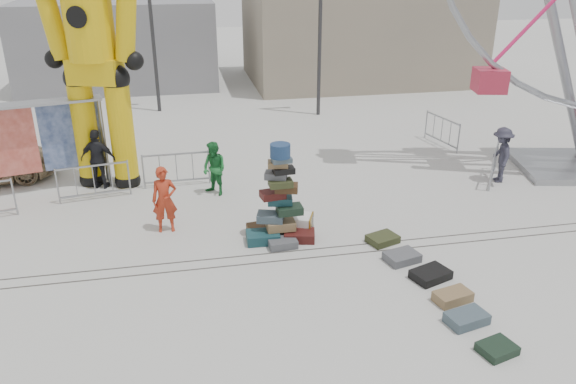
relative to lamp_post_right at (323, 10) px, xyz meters
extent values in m
plane|color=#9E9E99|center=(-3.09, -13.00, -4.48)|extent=(90.00, 90.00, 0.00)
cube|color=#47443F|center=(-3.09, -12.40, -4.48)|extent=(40.00, 0.04, 0.01)
cube|color=#47443F|center=(-3.09, -12.00, -4.48)|extent=(40.00, 0.04, 0.01)
cube|color=gray|center=(3.91, 7.00, -1.98)|extent=(12.00, 8.00, 5.00)
cube|color=gray|center=(-9.09, 9.00, -2.28)|extent=(10.00, 8.00, 4.40)
cylinder|color=#2D2D30|center=(-0.09, 0.00, -0.48)|extent=(0.16, 0.16, 8.00)
cylinder|color=#2D2D30|center=(-7.09, 2.00, -0.48)|extent=(0.16, 0.16, 8.00)
cube|color=#174047|center=(-4.38, -11.38, -4.35)|extent=(0.84, 0.59, 0.27)
cube|color=#471513|center=(-3.45, -11.46, -4.36)|extent=(0.87, 0.69, 0.25)
cube|color=#422A15|center=(-4.33, -10.86, -4.37)|extent=(0.78, 0.58, 0.23)
cube|color=#32391C|center=(-3.41, -10.94, -4.36)|extent=(0.81, 0.62, 0.25)
cube|color=#53555A|center=(-3.94, -11.73, -4.38)|extent=(0.73, 0.52, 0.21)
cube|color=black|center=(-3.85, -10.70, -4.37)|extent=(0.76, 0.58, 0.23)
cube|color=olive|center=(-3.90, -11.26, -4.10)|extent=(0.72, 0.50, 0.23)
cube|color=#42545F|center=(-4.16, -11.21, -3.88)|extent=(0.76, 0.62, 0.21)
cube|color=black|center=(-3.68, -11.30, -3.68)|extent=(0.65, 0.46, 0.21)
cube|color=#174047|center=(-3.89, -11.11, -3.48)|extent=(0.67, 0.49, 0.19)
cube|color=#471513|center=(-4.08, -11.15, -3.30)|extent=(0.65, 0.50, 0.19)
cube|color=#422A15|center=(-3.74, -11.23, -3.11)|extent=(0.64, 0.52, 0.19)
cube|color=#32391C|center=(-3.91, -11.32, -2.94)|extent=(0.58, 0.40, 0.16)
cube|color=#53555A|center=(-4.00, -11.17, -2.77)|extent=(0.62, 0.51, 0.16)
cube|color=black|center=(-3.82, -11.27, -2.62)|extent=(0.53, 0.38, 0.14)
cube|color=olive|center=(-3.95, -11.21, -2.47)|extent=(0.54, 0.41, 0.14)
cube|color=#42545F|center=(-3.87, -11.30, -2.34)|extent=(0.50, 0.35, 0.12)
cylinder|color=navy|center=(-3.90, -11.26, -2.11)|extent=(0.49, 0.49, 0.33)
sphere|color=black|center=(-9.06, -6.47, -4.32)|extent=(0.80, 0.80, 0.80)
cylinder|color=gold|center=(-9.06, -6.47, -2.81)|extent=(0.73, 0.73, 3.35)
sphere|color=black|center=(-9.06, -6.47, -1.13)|extent=(0.84, 0.84, 0.84)
sphere|color=black|center=(-7.96, -6.83, -4.32)|extent=(0.80, 0.80, 0.80)
cylinder|color=gold|center=(-7.96, -6.83, -2.81)|extent=(0.73, 0.73, 3.35)
sphere|color=black|center=(-7.96, -6.83, -1.13)|extent=(0.84, 0.84, 0.84)
cube|color=gold|center=(-8.51, -6.65, -0.92)|extent=(1.65, 1.25, 0.73)
cylinder|color=gold|center=(-8.51, -6.65, 0.65)|extent=(1.36, 1.36, 2.51)
cylinder|color=gold|center=(-9.56, -6.31, 0.55)|extent=(0.99, 0.78, 2.36)
sphere|color=black|center=(-9.66, -6.28, -0.61)|extent=(0.54, 0.54, 0.54)
cylinder|color=gold|center=(-7.46, -6.99, 0.55)|extent=(0.99, 0.78, 2.36)
sphere|color=black|center=(-7.36, -7.02, -0.61)|extent=(0.54, 0.54, 0.54)
cylinder|color=gray|center=(6.02, -7.19, -0.33)|extent=(3.59, 1.09, 8.42)
cylinder|color=gray|center=(-8.57, -6.46, -3.12)|extent=(0.09, 0.09, 2.73)
cube|color=gray|center=(-10.35, -6.84, -1.75)|extent=(3.87, 1.43, 0.07)
cube|color=#9F3527|center=(-11.24, -7.04, -2.84)|extent=(1.70, 0.39, 2.00)
cube|color=navy|center=(-9.46, -6.65, -2.84)|extent=(1.70, 0.39, 2.00)
cube|color=silver|center=(-3.50, -10.93, -4.25)|extent=(1.13, 0.90, 0.46)
cube|color=#32391C|center=(-1.42, -11.99, -4.39)|extent=(0.88, 0.77, 0.19)
cube|color=#53555A|center=(-1.29, -12.95, -4.38)|extent=(0.90, 0.75, 0.20)
cube|color=black|center=(-0.95, -13.82, -4.38)|extent=(0.98, 0.83, 0.20)
cube|color=olive|center=(-0.87, -14.73, -4.37)|extent=(0.87, 0.63, 0.22)
cube|color=#42545F|center=(-0.95, -15.49, -4.37)|extent=(0.91, 0.68, 0.22)
cube|color=black|center=(-0.82, -16.42, -4.40)|extent=(0.77, 0.67, 0.17)
imported|color=#A02C16|center=(-6.76, -10.26, -3.60)|extent=(0.65, 0.43, 1.77)
imported|color=#1A682C|center=(-5.32, -8.10, -3.67)|extent=(0.99, 1.00, 1.63)
imported|color=black|center=(-8.74, -6.91, -3.55)|extent=(1.18, 0.74, 1.87)
imported|color=#292835|center=(3.60, -8.81, -3.60)|extent=(0.95, 1.28, 1.77)
camera|label=1|loc=(-6.20, -23.80, 2.31)|focal=35.00mm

